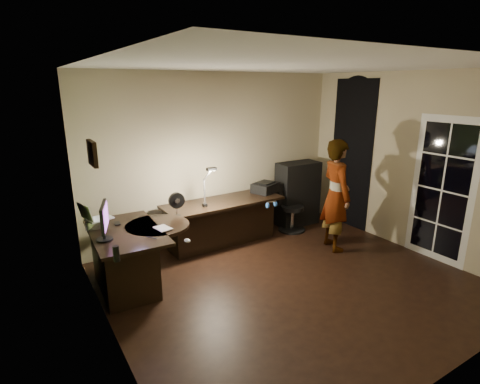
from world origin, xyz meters
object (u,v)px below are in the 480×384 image
desk_right (224,223)px  cabinet (297,194)px  office_chair (292,208)px  person (336,195)px  monitor (103,227)px  desk_left (128,259)px

desk_right → cabinet: 1.62m
office_chair → person: (0.08, -0.92, 0.44)m
monitor → person: bearing=12.1°
monitor → cabinet: bearing=30.4°
monitor → office_chair: 3.37m
desk_left → office_chair: office_chair is taller
desk_right → monitor: bearing=-161.3°
desk_left → cabinet: (3.29, 0.63, 0.20)m
desk_left → desk_right: desk_left is taller
desk_right → person: 1.81m
desk_right → person: bearing=-37.8°
desk_right → cabinet: (1.60, 0.09, 0.22)m
cabinet → person: (-0.21, -1.13, 0.29)m
desk_right → desk_left: bearing=-163.3°
cabinet → desk_left: bearing=-167.4°
desk_right → monitor: monitor is taller
desk_right → office_chair: (1.31, -0.13, 0.06)m
desk_right → office_chair: bearing=-6.6°
desk_right → person: (1.39, -1.04, 0.50)m
desk_right → person: size_ratio=1.12×
office_chair → person: 1.02m
desk_left → office_chair: 3.03m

